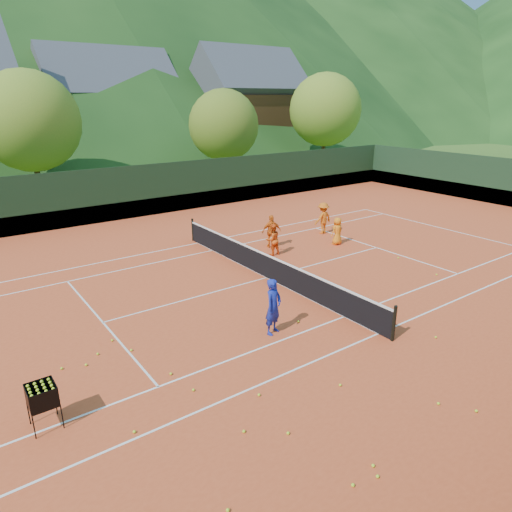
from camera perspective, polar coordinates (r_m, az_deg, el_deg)
ground at (r=17.74m, az=1.37°, el=-2.77°), size 400.00×400.00×0.00m
clay_court at (r=17.73m, az=1.37°, el=-2.74°), size 40.00×24.00×0.02m
coach at (r=13.38m, az=2.18°, el=-6.33°), size 0.73×0.60×1.71m
student_a at (r=20.09m, az=2.09°, el=2.07°), size 0.71×0.57×1.41m
student_b at (r=21.11m, az=1.95°, el=3.10°), size 0.97×0.66×1.53m
student_c at (r=21.89m, az=10.12°, el=3.09°), size 0.65×0.44×1.31m
student_d at (r=23.55m, az=8.37°, el=4.71°), size 1.06×0.64×1.60m
tennis_ball_0 at (r=8.82m, az=-3.55°, el=-29.14°), size 0.07×0.07×0.07m
tennis_ball_2 at (r=10.16m, az=4.03°, el=-21.22°), size 0.07×0.07×0.07m
tennis_ball_3 at (r=20.74m, az=17.37°, el=-0.21°), size 0.07×0.07×0.07m
tennis_ball_4 at (r=11.66m, az=21.84°, el=-16.75°), size 0.07×0.07×0.07m
tennis_ball_5 at (r=12.05m, az=-10.60°, el=-14.27°), size 0.07×0.07×0.07m
tennis_ball_6 at (r=11.41m, az=-7.84°, el=-16.25°), size 0.07×0.07×0.07m
tennis_ball_7 at (r=12.98m, az=-20.47°, el=-12.62°), size 0.07×0.07×0.07m
tennis_ball_8 at (r=14.42m, az=21.56°, el=-9.42°), size 0.07×0.07×0.07m
tennis_ball_10 at (r=19.29m, az=21.64°, el=-2.17°), size 0.07×0.07×0.07m
tennis_ball_12 at (r=13.28m, az=-15.32°, el=-11.27°), size 0.07×0.07×0.07m
tennis_ball_13 at (r=9.33m, az=12.02°, el=-26.22°), size 0.07×0.07×0.07m
tennis_ball_14 at (r=14.55m, az=14.51°, el=-8.37°), size 0.07×0.07×0.07m
tennis_ball_15 at (r=9.74m, az=14.43°, el=-24.04°), size 0.07×0.07×0.07m
tennis_ball_16 at (r=13.37m, az=-19.18°, el=-11.49°), size 0.07×0.07×0.07m
tennis_ball_17 at (r=11.15m, az=0.38°, el=-16.97°), size 0.07×0.07×0.07m
tennis_ball_18 at (r=10.49m, az=-14.98°, el=-20.46°), size 0.07×0.07×0.07m
tennis_ball_19 at (r=14.37m, az=5.31°, el=-8.16°), size 0.07×0.07×0.07m
tennis_ball_20 at (r=11.65m, az=10.48°, el=-15.57°), size 0.07×0.07×0.07m
tennis_ball_21 at (r=9.57m, az=14.95°, el=-25.08°), size 0.07×0.07×0.07m
tennis_ball_22 at (r=10.19m, az=-1.52°, el=-21.07°), size 0.07×0.07×0.07m
tennis_ball_24 at (r=13.92m, az=-17.55°, el=-10.02°), size 0.07×0.07×0.07m
tennis_ball_25 at (r=13.06m, az=-23.12°, el=-12.80°), size 0.07×0.07×0.07m
tennis_ball_26 at (r=11.76m, az=25.83°, el=-17.04°), size 0.07×0.07×0.07m
court_lines at (r=17.73m, az=1.37°, el=-2.70°), size 23.83×11.03×0.00m
tennis_net at (r=17.55m, az=1.39°, el=-1.20°), size 0.10×12.07×1.10m
perimeter_fence at (r=17.30m, az=1.41°, el=1.12°), size 40.40×24.24×3.00m
ball_hopper at (r=10.86m, az=-25.19°, el=-15.59°), size 0.57×0.57×1.00m
chalet_mid at (r=49.75m, az=-17.79°, el=16.44°), size 12.65×8.82×11.45m
chalet_right at (r=52.50m, az=-1.01°, el=17.70°), size 11.50×8.82×11.91m
tree_b at (r=33.66m, az=-26.48°, el=14.83°), size 6.40×6.40×8.40m
tree_c at (r=37.85m, az=-4.04°, el=15.99°), size 5.60×5.60×7.35m
tree_d at (r=46.02m, az=8.64°, el=17.61°), size 6.80×6.80×8.93m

